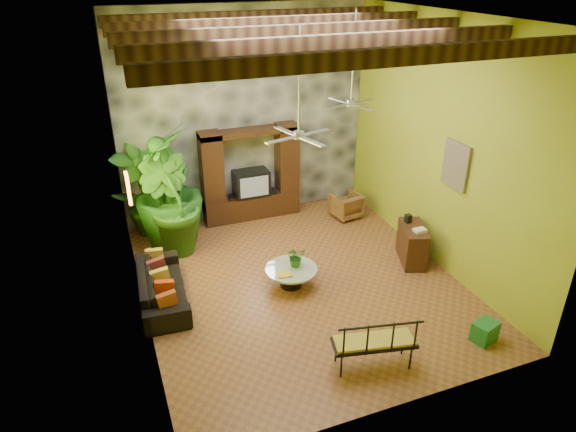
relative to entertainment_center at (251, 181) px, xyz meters
name	(u,v)px	position (x,y,z in m)	size (l,w,h in m)	color
ground	(299,281)	(0.00, -3.14, -0.97)	(7.00, 7.00, 0.00)	brown
ceiling	(302,17)	(0.00, -3.14, 4.03)	(6.00, 7.00, 0.02)	silver
back_wall	(244,115)	(0.00, 0.36, 1.53)	(6.00, 0.02, 5.00)	#9A9A23
left_wall	(128,189)	(-3.00, -3.14, 1.53)	(0.02, 7.00, 5.00)	#9A9A23
right_wall	(440,145)	(3.00, -3.14, 1.53)	(0.02, 7.00, 5.00)	#9A9A23
stone_accent_wall	(245,116)	(0.00, 0.30, 1.53)	(5.98, 0.10, 4.98)	#35373D
ceiling_beams	(302,31)	(0.00, -3.14, 3.81)	(5.95, 5.36, 0.22)	#3D2713
entertainment_center	(251,181)	(0.00, 0.00, 0.00)	(2.40, 0.55, 2.30)	black
ceiling_fan_front	(299,123)	(-0.20, -3.54, 2.44)	(1.28, 1.28, 1.86)	#B5B5BA
ceiling_fan_back	(352,93)	(1.60, -1.94, 2.44)	(1.28, 1.28, 1.86)	#B5B5BA
wall_art_mask	(128,188)	(-2.96, -2.14, 1.13)	(0.06, 0.32, 0.55)	orange
wall_art_painting	(456,165)	(2.96, -3.74, 1.33)	(0.06, 0.70, 0.90)	#21537B
sofa	(162,286)	(-2.65, -2.79, -0.65)	(2.14, 0.84, 0.62)	black
wicker_armchair	(346,205)	(2.19, -0.88, -0.66)	(0.66, 0.68, 0.62)	olive
tall_plant_a	(141,189)	(-2.59, 0.01, 0.18)	(1.20, 0.81, 2.28)	#2A6A1C
tall_plant_b	(170,204)	(-2.12, -1.01, 0.17)	(1.25, 1.01, 2.27)	#2C641A
tall_plant_c	(167,187)	(-2.08, -0.55, 0.39)	(1.52, 1.52, 2.72)	#1D5516
coffee_table	(291,274)	(-0.20, -3.22, -0.71)	(1.03, 1.03, 0.40)	black
centerpiece_plant	(296,257)	(-0.08, -3.17, -0.36)	(0.37, 0.32, 0.41)	#255D18
yellow_tray	(285,275)	(-0.41, -3.41, -0.55)	(0.27, 0.19, 0.03)	yellow
iron_bench	(377,341)	(0.19, -5.84, -0.42)	(1.38, 0.75, 0.57)	black
side_console	(412,244)	(2.54, -3.26, -0.56)	(0.45, 1.00, 0.80)	#341E10
green_bin	(485,331)	(2.26, -5.92, -0.78)	(0.41, 0.31, 0.36)	#1A6522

